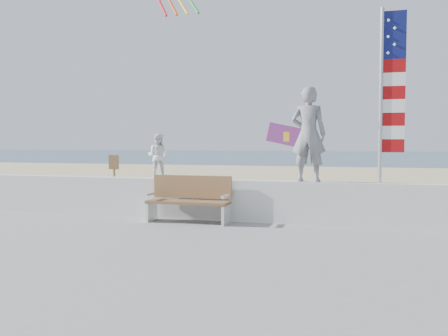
{
  "coord_description": "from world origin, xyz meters",
  "views": [
    {
      "loc": [
        3.05,
        -8.05,
        1.89
      ],
      "look_at": [
        0.2,
        1.8,
        1.35
      ],
      "focal_mm": 38.0,
      "sensor_mm": 36.0,
      "label": 1
    }
  ],
  "objects_px": {
    "bench": "(189,199)",
    "flag": "(388,88)",
    "adult": "(309,134)",
    "child": "(158,156)"
  },
  "relations": [
    {
      "from": "adult",
      "to": "bench",
      "type": "bearing_deg",
      "value": 16.01
    },
    {
      "from": "adult",
      "to": "flag",
      "type": "height_order",
      "value": "flag"
    },
    {
      "from": "adult",
      "to": "bench",
      "type": "distance_m",
      "value": 2.89
    },
    {
      "from": "adult",
      "to": "child",
      "type": "distance_m",
      "value": 3.46
    },
    {
      "from": "bench",
      "to": "flag",
      "type": "xyz_separation_m",
      "value": [
        4.06,
        0.45,
        2.3
      ]
    },
    {
      "from": "adult",
      "to": "child",
      "type": "height_order",
      "value": "adult"
    },
    {
      "from": "flag",
      "to": "adult",
      "type": "bearing_deg",
      "value": 179.99
    },
    {
      "from": "adult",
      "to": "flag",
      "type": "bearing_deg",
      "value": -174.31
    },
    {
      "from": "adult",
      "to": "flag",
      "type": "xyz_separation_m",
      "value": [
        1.56,
        -0.0,
        0.92
      ]
    },
    {
      "from": "child",
      "to": "flag",
      "type": "bearing_deg",
      "value": 179.12
    }
  ]
}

